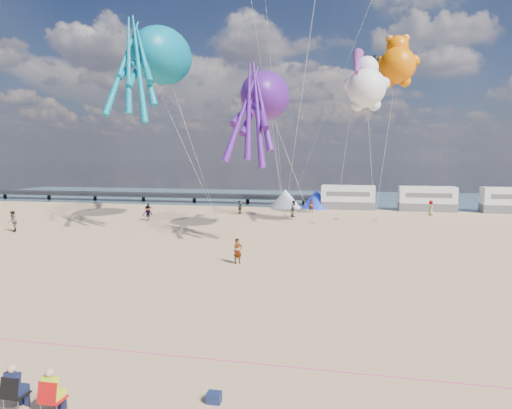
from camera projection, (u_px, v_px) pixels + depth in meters
name	position (u px, v px, depth m)	size (l,w,h in m)	color
ground	(198.00, 306.00, 20.26)	(120.00, 120.00, 0.00)	tan
water	(311.00, 198.00, 73.74)	(120.00, 120.00, 0.00)	#395D6E
pier	(119.00, 194.00, 68.78)	(60.00, 3.00, 0.50)	black
motorhome_0	(348.00, 197.00, 57.75)	(6.60, 2.50, 3.00)	silver
motorhome_1	(427.00, 199.00, 55.77)	(6.60, 2.50, 3.00)	silver
motorhome_2	(512.00, 200.00, 53.78)	(6.60, 2.50, 3.00)	silver
tent_white	(285.00, 198.00, 59.45)	(4.00, 4.00, 2.40)	white
tent_blue	(316.00, 199.00, 58.61)	(4.00, 4.00, 2.40)	#1933CC
cooler_navy	(214.00, 397.00, 12.31)	(0.38, 0.28, 0.30)	#162045
rope_line	(148.00, 353.00, 15.40)	(0.03, 0.03, 34.00)	#F2338C
standing_person	(238.00, 251.00, 28.30)	(0.57, 0.38, 1.57)	tan
beachgoer_1	(294.00, 209.00, 50.23)	(0.89, 0.58, 1.82)	#7F6659
beachgoer_2	(148.00, 213.00, 47.42)	(0.76, 0.59, 1.56)	#7F6659
beachgoer_3	(148.00, 210.00, 50.43)	(0.97, 0.56, 1.50)	#7F6659
beachgoer_4	(240.00, 207.00, 53.16)	(0.89, 0.37, 1.51)	#7F6659
beachgoer_5	(311.00, 206.00, 53.97)	(1.49, 0.47, 1.60)	#7F6659
beachgoer_6	(431.00, 208.00, 51.60)	(0.62, 0.41, 1.71)	#7F6659
beachgoer_7	(13.00, 222.00, 40.22)	(0.91, 0.59, 1.86)	#7F6659
sandbag_a	(217.00, 220.00, 47.08)	(0.50, 0.35, 0.22)	gray
sandbag_b	(312.00, 223.00, 45.08)	(0.50, 0.35, 0.22)	gray
sandbag_c	(375.00, 221.00, 46.58)	(0.50, 0.35, 0.22)	gray
sandbag_d	(336.00, 219.00, 47.86)	(0.50, 0.35, 0.22)	gray
sandbag_e	(285.00, 218.00, 48.71)	(0.50, 0.35, 0.22)	gray
kite_octopus_teal	(162.00, 56.00, 42.88)	(4.43, 10.33, 11.80)	#04718A
kite_octopus_purple	(265.00, 96.00, 38.18)	(3.89, 9.08, 10.38)	#4A147E
kite_panda	(366.00, 88.00, 40.17)	(4.13, 3.89, 5.84)	white
kite_teddy_orange	(397.00, 66.00, 45.04)	(4.37, 4.11, 6.16)	#E76900
windsock_left	(151.00, 72.00, 49.81)	(1.10, 7.98, 7.98)	red
windsock_mid	(357.00, 63.00, 39.69)	(1.00, 6.52, 6.52)	red
windsock_right	(268.00, 94.00, 40.35)	(0.90, 5.55, 5.55)	red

